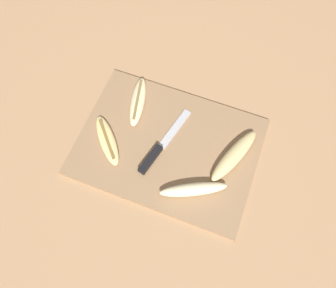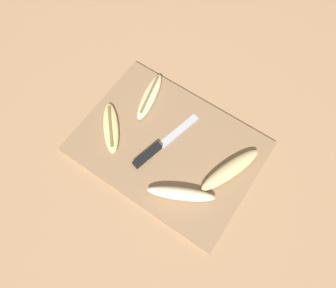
{
  "view_description": "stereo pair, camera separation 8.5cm",
  "coord_description": "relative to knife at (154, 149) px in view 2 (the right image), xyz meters",
  "views": [
    {
      "loc": [
        0.13,
        -0.34,
        0.86
      ],
      "look_at": [
        0.0,
        0.0,
        0.02
      ],
      "focal_mm": 35.0,
      "sensor_mm": 36.0,
      "label": 1
    },
    {
      "loc": [
        0.21,
        -0.3,
        0.86
      ],
      "look_at": [
        0.0,
        0.0,
        0.02
      ],
      "focal_mm": 35.0,
      "sensor_mm": 36.0,
      "label": 2
    }
  ],
  "objects": [
    {
      "name": "banana_golden_short",
      "position": [
        -0.14,
        -0.02,
        0.0
      ],
      "size": [
        0.14,
        0.15,
        0.02
      ],
      "rotation": [
        0.0,
        0.0,
        0.74
      ],
      "color": "#EDD689",
      "rests_on": "cutting_board"
    },
    {
      "name": "cutting_board",
      "position": [
        0.02,
        0.03,
        -0.01
      ],
      "size": [
        0.5,
        0.36,
        0.01
      ],
      "color": "#997551",
      "rests_on": "ground_plane"
    },
    {
      "name": "knife",
      "position": [
        0.0,
        0.0,
        0.0
      ],
      "size": [
        0.07,
        0.23,
        0.02
      ],
      "rotation": [
        0.0,
        0.0,
        -0.23
      ],
      "color": "black",
      "rests_on": "cutting_board"
    },
    {
      "name": "banana_spotted_left",
      "position": [
        0.2,
        0.06,
        0.01
      ],
      "size": [
        0.11,
        0.19,
        0.03
      ],
      "rotation": [
        0.0,
        0.0,
        2.78
      ],
      "color": "#DBC684",
      "rests_on": "cutting_board"
    },
    {
      "name": "banana_cream_curved",
      "position": [
        -0.11,
        0.13,
        0.0
      ],
      "size": [
        0.08,
        0.17,
        0.02
      ],
      "rotation": [
        0.0,
        0.0,
        3.38
      ],
      "color": "beige",
      "rests_on": "cutting_board"
    },
    {
      "name": "ground_plane",
      "position": [
        0.02,
        0.03,
        -0.02
      ],
      "size": [
        4.0,
        4.0,
        0.0
      ],
      "primitive_type": "plane",
      "color": "tan"
    },
    {
      "name": "banana_pale_long",
      "position": [
        0.13,
        -0.07,
        0.01
      ],
      "size": [
        0.17,
        0.11,
        0.03
      ],
      "rotation": [
        0.0,
        0.0,
        5.19
      ],
      "color": "beige",
      "rests_on": "cutting_board"
    }
  ]
}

